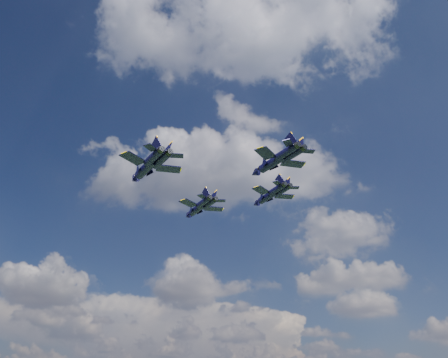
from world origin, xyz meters
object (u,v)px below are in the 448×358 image
at_px(jet_left, 145,169).
at_px(jet_lead, 197,209).
at_px(jet_slot, 271,163).
at_px(jet_right, 267,197).

bearing_deg(jet_left, jet_lead, 34.97).
relative_size(jet_lead, jet_slot, 1.04).
bearing_deg(jet_lead, jet_slot, -89.13).
distance_m(jet_right, jet_slot, 20.82).
xyz_separation_m(jet_left, jet_slot, (25.45, 0.27, -0.48)).
xyz_separation_m(jet_lead, jet_right, (17.90, -3.39, 0.78)).
bearing_deg(jet_slot, jet_right, 51.43).
relative_size(jet_right, jet_slot, 1.00).
distance_m(jet_left, jet_right, 31.74).
bearing_deg(jet_lead, jet_right, -48.96).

